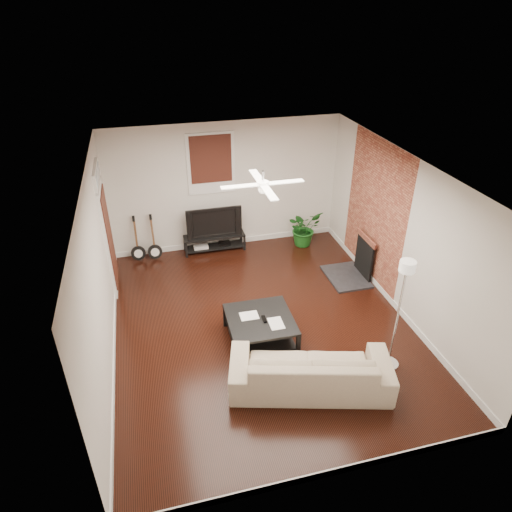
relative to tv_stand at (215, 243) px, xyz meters
The scene contains 14 objects.
room 3.05m from the tv_stand, 82.99° to the right, with size 5.01×6.01×2.81m.
brick_accent 3.56m from the tv_stand, 32.17° to the right, with size 0.02×2.20×2.80m, color brown.
fireplace 3.12m from the tv_stand, 35.00° to the right, with size 0.80×1.10×0.92m, color black.
window_back 1.77m from the tv_stand, 77.58° to the left, with size 1.00×0.06×1.30m, color black.
door_left 2.53m from the tv_stand, 157.44° to the right, with size 0.08×1.00×2.50m, color white.
tv_stand is the anchor object (origin of this frame).
tv 0.54m from the tv_stand, 90.00° to the left, with size 1.20×0.16×0.69m, color black.
coffee_table 3.18m from the tv_stand, 86.25° to the right, with size 1.06×1.06×0.45m, color black.
sofa 4.39m from the tv_stand, 81.52° to the right, with size 2.32×0.91×0.68m, color #C0A690.
floor_lamp 4.75m from the tv_stand, 64.77° to the right, with size 0.31×0.31×1.89m, color silver, non-canonical shape.
potted_plant 2.04m from the tv_stand, ahead, with size 0.74×0.64×0.83m, color #185519.
guitar_left 1.69m from the tv_stand, behind, with size 0.31×0.22×1.00m, color black, non-canonical shape.
guitar_right 1.35m from the tv_stand, behind, with size 0.31×0.22×1.00m, color black, non-canonical shape.
ceiling_fan 3.70m from the tv_stand, 82.99° to the right, with size 1.24×1.24×0.32m, color white, non-canonical shape.
Camera 1 is at (-1.65, -6.01, 5.05)m, focal length 31.74 mm.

